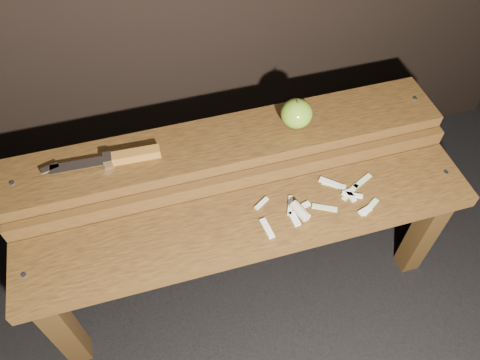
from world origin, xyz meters
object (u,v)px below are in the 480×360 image
object	(u,v)px
bench_rear_tier	(230,160)
apple	(297,114)
bench_front_tier	(253,237)
knife	(121,158)

from	to	relation	value
bench_rear_tier	apple	world-z (taller)	apple
bench_front_tier	knife	world-z (taller)	knife
bench_rear_tier	knife	distance (m)	0.30
knife	bench_front_tier	bearing A→B (deg)	-38.66
apple	knife	world-z (taller)	apple
bench_front_tier	apple	world-z (taller)	apple
bench_front_tier	bench_rear_tier	size ratio (longest dim) A/B	1.00
bench_front_tier	apple	distance (m)	0.35
bench_front_tier	knife	bearing A→B (deg)	141.34
bench_front_tier	knife	xyz separation A→B (m)	(-0.29, 0.23, 0.16)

